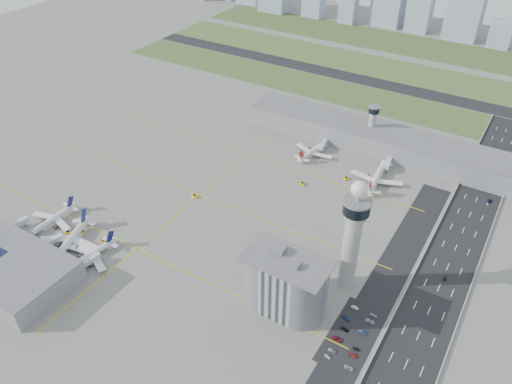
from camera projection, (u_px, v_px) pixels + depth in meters
The scene contains 53 objects.
ground at pixel (224, 243), 287.76m from camera, with size 1000.00×1000.00×0.00m, color gray.
grass_strip_0 at pixel (347, 94), 451.43m from camera, with size 480.00×50.00×0.08m, color #485D2C.
grass_strip_1 at pixel (376, 67), 503.17m from camera, with size 480.00×60.00×0.08m, color #485A2A.
grass_strip_2 at pixel (402, 44), 558.36m from camera, with size 480.00×70.00×0.08m, color #405B2B.
runway at pixel (362, 80), 476.95m from camera, with size 480.00×22.00×0.10m, color black.
highway at pixel (422, 327), 238.97m from camera, with size 28.00×500.00×0.10m, color black.
barrier_left at pixel (394, 315), 244.58m from camera, with size 0.60×500.00×1.20m, color #9E9E99.
barrier_right at pixel (452, 339), 232.71m from camera, with size 0.60×500.00×1.20m, color #9E9E99.
landside_road at pixel (365, 320), 242.67m from camera, with size 18.00×260.00×0.08m, color black.
parking_lot at pixel (351, 335), 235.24m from camera, with size 20.00×44.00×0.10m, color black.
taxiway_line_h_0 at pixel (137, 249), 284.02m from camera, with size 260.00×0.60×0.01m, color yellow.
taxiway_line_h_1 at pixel (200, 196), 325.41m from camera, with size 260.00×0.60×0.01m, color yellow.
taxiway_line_h_2 at pixel (249, 154), 366.81m from camera, with size 260.00×0.60×0.01m, color yellow.
taxiway_line_v at pixel (200, 196), 325.41m from camera, with size 0.60×260.00×0.01m, color yellow.
control_tower at pixel (353, 232), 242.19m from camera, with size 14.00×14.00×64.50m.
secondary_tower at pixel (372, 122), 367.48m from camera, with size 8.60×8.60×31.90m.
admin_building at pixel (286, 283), 241.56m from camera, with size 42.00×24.00×33.50m.
terminal_pier at pixel (382, 140), 368.26m from camera, with size 210.00×32.00×15.80m.
near_terminal at pixel (0, 264), 264.75m from camera, with size 84.00×42.00×13.00m.
airplane_near_a at pixel (50, 218), 298.70m from camera, with size 36.68×31.18×10.27m, color white, non-canonical shape.
airplane_near_b at pixel (67, 239), 281.49m from camera, with size 43.86×37.28×12.28m, color white, non-canonical shape.
airplane_near_c at pixel (86, 254), 272.97m from camera, with size 37.09×31.53×10.39m, color white, non-canonical shape.
airplane_far_a at pixel (314, 148), 364.82m from camera, with size 37.01×31.46×10.36m, color white, non-canonical shape.
airplane_far_b at pixel (377, 174), 335.41m from camera, with size 42.49×36.12×11.90m, color white, non-canonical shape.
jet_bridge_near_0 at pixel (6, 231), 291.92m from camera, with size 14.00×3.00×5.70m, color silver, non-canonical shape.
jet_bridge_near_1 at pixel (40, 250), 279.20m from camera, with size 14.00×3.00×5.70m, color silver, non-canonical shape.
jet_bridge_near_2 at pixel (78, 270), 266.48m from camera, with size 14.00×3.00×5.70m, color silver, non-canonical shape.
jet_bridge_far_0 at pixel (325, 142), 376.30m from camera, with size 14.00×3.00×5.70m, color silver, non-canonical shape.
jet_bridge_far_1 at pixel (389, 160), 355.10m from camera, with size 14.00×3.00×5.70m, color silver, non-canonical shape.
tug_0 at pixel (83, 232), 294.90m from camera, with size 1.89×2.75×1.60m, color yellow, non-canonical shape.
tug_1 at pixel (68, 232), 294.15m from camera, with size 2.33×3.39×1.97m, color yellow, non-canonical shape.
tug_2 at pixel (103, 241), 288.22m from camera, with size 2.29×3.33×1.93m, color #CC9605, non-canonical shape.
tug_3 at pixel (194, 196), 323.42m from camera, with size 2.44×3.55×2.06m, color yellow, non-canonical shape.
tug_4 at pixel (302, 183), 334.87m from camera, with size 2.37×3.45×2.00m, color #EBD600, non-canonical shape.
tug_5 at pixel (346, 178), 340.04m from camera, with size 2.28×3.32×1.93m, color #F1CF00, non-canonical shape.
car_lot_0 at pixel (327, 356), 225.09m from camera, with size 1.29×3.21×1.09m, color white.
car_lot_1 at pixel (332, 351), 227.64m from camera, with size 1.21×3.48×1.15m, color gray.
car_lot_2 at pixel (338, 339), 232.78m from camera, with size 2.14×4.63×1.29m, color maroon.
car_lot_3 at pixel (345, 329), 237.33m from camera, with size 1.55×3.82×1.11m, color black.
car_lot_4 at pixel (347, 318), 242.76m from camera, with size 1.54×3.82×1.30m, color navy.
car_lot_5 at pixel (355, 308), 248.12m from camera, with size 1.31×3.75×1.24m, color silver.
car_lot_6 at pixel (349, 368), 220.21m from camera, with size 2.03×4.41×1.23m, color #B1B1B1.
car_lot_7 at pixel (353, 355), 225.61m from camera, with size 1.69×4.15×1.20m, color maroon.
car_lot_8 at pixel (356, 349), 228.42m from camera, with size 1.29×3.21×1.09m, color black.
car_lot_9 at pixel (362, 332), 235.88m from camera, with size 1.38×3.96×1.31m, color navy.
car_lot_10 at pixel (370, 321), 241.19m from camera, with size 2.02×4.39×1.22m, color #BCB9C5.
car_lot_11 at pixel (374, 316), 244.12m from camera, with size 1.56×3.83×1.11m, color #9C9EA9.
car_hw_1 at pixel (445, 279), 264.27m from camera, with size 1.20×3.43×1.13m, color black.
car_hw_2 at pixel (490, 201), 319.67m from camera, with size 1.99×4.31×1.20m, color #181B50.
car_hw_4 at pixel (486, 155), 364.77m from camera, with size 1.52×3.78×1.29m, color #ABABAB.
skyline_bldg_6 at pixel (349, 4), 606.33m from camera, with size 20.04×16.03×45.20m, color #9EADC1.
skyline_bldg_9 at pixel (466, 11), 554.94m from camera, with size 36.96×29.57×62.11m, color #9EADC1.
skyline_bldg_10 at pixel (501, 35), 540.82m from camera, with size 23.01×18.41×27.75m, color #9EADC1.
Camera 1 is at (128.53, -174.10, 192.85)m, focal length 35.00 mm.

